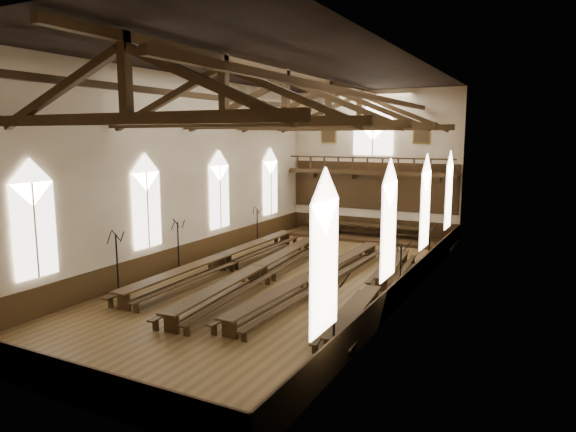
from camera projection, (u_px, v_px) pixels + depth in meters
name	position (u px, v px, depth m)	size (l,w,h in m)	color
ground	(286.00, 279.00, 24.91)	(26.00, 26.00, 0.00)	brown
room_walls	(286.00, 145.00, 23.92)	(26.00, 26.00, 26.00)	beige
wainscot_band	(286.00, 267.00, 24.82)	(12.00, 26.00, 1.20)	#382510
side_windows	(286.00, 203.00, 24.34)	(11.85, 19.80, 4.50)	white
end_window	(373.00, 131.00, 35.11)	(2.80, 0.12, 3.80)	white
minstrels_gallery	(371.00, 180.00, 35.41)	(11.80, 1.24, 3.70)	#31220F
portraits	(373.00, 133.00, 35.12)	(7.75, 0.09, 1.45)	brown
roof_trusses	(286.00, 107.00, 23.64)	(11.70, 25.70, 2.80)	#31220F
refectory_row_a	(223.00, 258.00, 26.73)	(1.78, 15.03, 0.82)	#31220F
refectory_row_b	(258.00, 270.00, 24.51)	(2.23, 14.89, 0.79)	#31220F
refectory_row_c	(318.00, 275.00, 23.59)	(1.77, 14.61, 0.77)	#31220F
refectory_row_d	(376.00, 286.00, 22.18)	(1.94, 13.75, 0.67)	#31220F
dais	(368.00, 237.00, 34.74)	(11.40, 3.09, 0.21)	#382510
high_table	(369.00, 226.00, 34.62)	(8.55, 1.39, 0.80)	#31220F
high_chairs	(372.00, 226.00, 35.36)	(6.77, 0.47, 1.01)	#31220F
candelabrum_left_near	(118.00, 274.00, 22.59)	(0.84, 0.84, 2.84)	black
candelabrum_left_mid	(179.00, 256.00, 26.23)	(0.83, 0.78, 2.75)	black
candelabrum_left_far	(257.00, 233.00, 33.12)	(0.64, 0.74, 2.39)	black
candelabrum_right_near	(334.00, 334.00, 15.77)	(0.84, 0.85, 2.86)	black
candelabrum_right_mid	(400.00, 278.00, 22.47)	(0.69, 0.73, 2.41)	black
candelabrum_right_far	(429.00, 253.00, 27.48)	(0.63, 0.71, 2.30)	black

